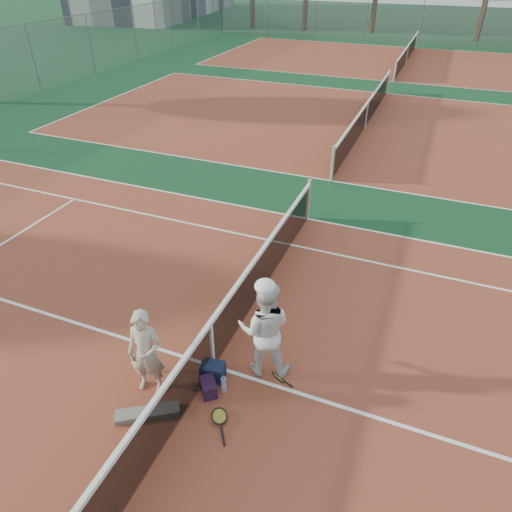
% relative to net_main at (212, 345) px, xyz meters
% --- Properties ---
extents(ground, '(130.00, 130.00, 0.00)m').
position_rel_net_main_xyz_m(ground, '(0.00, 0.00, -0.51)').
color(ground, '#0F371D').
rests_on(ground, ground).
extents(court_main, '(23.77, 10.97, 0.01)m').
position_rel_net_main_xyz_m(court_main, '(0.00, 0.00, -0.51)').
color(court_main, brown).
rests_on(court_main, ground).
extents(court_far_a, '(23.77, 10.97, 0.01)m').
position_rel_net_main_xyz_m(court_far_a, '(0.00, 13.50, -0.51)').
color(court_far_a, brown).
rests_on(court_far_a, ground).
extents(court_far_b, '(23.77, 10.97, 0.01)m').
position_rel_net_main_xyz_m(court_far_b, '(0.00, 27.00, -0.51)').
color(court_far_b, brown).
rests_on(court_far_b, ground).
extents(net_main, '(0.10, 10.98, 1.02)m').
position_rel_net_main_xyz_m(net_main, '(0.00, 0.00, 0.00)').
color(net_main, black).
rests_on(net_main, ground).
extents(net_far_a, '(0.10, 10.98, 1.02)m').
position_rel_net_main_xyz_m(net_far_a, '(0.00, 13.50, 0.00)').
color(net_far_a, black).
rests_on(net_far_a, ground).
extents(net_far_b, '(0.10, 10.98, 1.02)m').
position_rel_net_main_xyz_m(net_far_b, '(0.00, 27.00, 0.00)').
color(net_far_b, black).
rests_on(net_far_b, ground).
extents(fence_back, '(32.00, 0.06, 3.00)m').
position_rel_net_main_xyz_m(fence_back, '(0.00, 34.00, 0.99)').
color(fence_back, slate).
rests_on(fence_back, ground).
extents(player_a, '(0.62, 0.47, 1.54)m').
position_rel_net_main_xyz_m(player_a, '(-0.72, -0.76, 0.26)').
color(player_a, '#B6A48D').
rests_on(player_a, ground).
extents(player_b, '(1.01, 0.88, 1.77)m').
position_rel_net_main_xyz_m(player_b, '(0.80, 0.29, 0.38)').
color(player_b, silver).
rests_on(player_b, ground).
extents(racket_red, '(0.33, 0.34, 0.58)m').
position_rel_net_main_xyz_m(racket_red, '(-0.90, -0.43, -0.22)').
color(racket_red, maroon).
rests_on(racket_red, ground).
extents(racket_black_held, '(0.45, 0.47, 0.50)m').
position_rel_net_main_xyz_m(racket_black_held, '(1.19, -0.14, -0.26)').
color(racket_black_held, black).
rests_on(racket_black_held, ground).
extents(racket_spare, '(0.56, 0.65, 0.10)m').
position_rel_net_main_xyz_m(racket_spare, '(0.54, -0.90, -0.46)').
color(racket_spare, black).
rests_on(racket_spare, ground).
extents(sports_bag_navy, '(0.41, 0.31, 0.30)m').
position_rel_net_main_xyz_m(sports_bag_navy, '(0.10, -0.22, -0.36)').
color(sports_bag_navy, '#111833').
rests_on(sports_bag_navy, ground).
extents(sports_bag_purple, '(0.38, 0.39, 0.26)m').
position_rel_net_main_xyz_m(sports_bag_purple, '(0.17, -0.52, -0.38)').
color(sports_bag_purple, black).
rests_on(sports_bag_purple, ground).
extents(net_cover_canvas, '(0.92, 0.70, 0.10)m').
position_rel_net_main_xyz_m(net_cover_canvas, '(-0.49, -1.24, -0.46)').
color(net_cover_canvas, slate).
rests_on(net_cover_canvas, ground).
extents(water_bottle, '(0.09, 0.09, 0.30)m').
position_rel_net_main_xyz_m(water_bottle, '(0.39, -0.40, -0.36)').
color(water_bottle, '#C4DFF9').
rests_on(water_bottle, ground).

